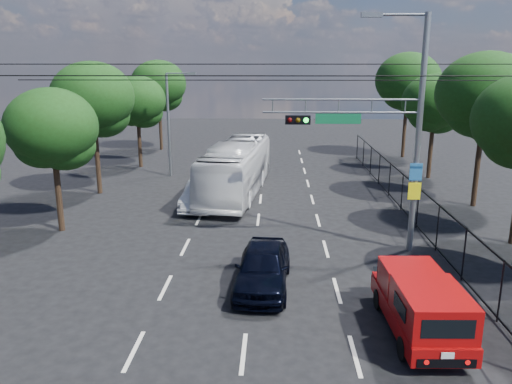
{
  "coord_description": "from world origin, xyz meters",
  "views": [
    {
      "loc": [
        0.79,
        -11.97,
        7.59
      ],
      "look_at": [
        0.09,
        6.7,
        2.8
      ],
      "focal_mm": 35.0,
      "sensor_mm": 36.0,
      "label": 1
    }
  ],
  "objects_px": {
    "signal_mast": "(388,125)",
    "red_pickup": "(420,303)",
    "navy_hatchback": "(263,267)",
    "white_bus": "(236,168)",
    "white_van": "(203,194)"
  },
  "relations": [
    {
      "from": "red_pickup",
      "to": "white_van",
      "type": "distance_m",
      "value": 15.2
    },
    {
      "from": "navy_hatchback",
      "to": "white_van",
      "type": "xyz_separation_m",
      "value": [
        -3.5,
        9.93,
        -0.01
      ]
    },
    {
      "from": "signal_mast",
      "to": "navy_hatchback",
      "type": "xyz_separation_m",
      "value": [
        -4.87,
        -3.83,
        -4.48
      ]
    },
    {
      "from": "signal_mast",
      "to": "white_bus",
      "type": "bearing_deg",
      "value": 126.59
    },
    {
      "from": "signal_mast",
      "to": "red_pickup",
      "type": "height_order",
      "value": "signal_mast"
    },
    {
      "from": "signal_mast",
      "to": "navy_hatchback",
      "type": "bearing_deg",
      "value": -141.85
    },
    {
      "from": "red_pickup",
      "to": "navy_hatchback",
      "type": "xyz_separation_m",
      "value": [
        -4.59,
        2.94,
        -0.19
      ]
    },
    {
      "from": "white_bus",
      "to": "white_van",
      "type": "height_order",
      "value": "white_bus"
    },
    {
      "from": "navy_hatchback",
      "to": "red_pickup",
      "type": "bearing_deg",
      "value": -28.97
    },
    {
      "from": "signal_mast",
      "to": "white_van",
      "type": "height_order",
      "value": "signal_mast"
    },
    {
      "from": "red_pickup",
      "to": "navy_hatchback",
      "type": "height_order",
      "value": "red_pickup"
    },
    {
      "from": "white_bus",
      "to": "red_pickup",
      "type": "bearing_deg",
      "value": -61.54
    },
    {
      "from": "red_pickup",
      "to": "navy_hatchback",
      "type": "relative_size",
      "value": 1.08
    },
    {
      "from": "red_pickup",
      "to": "white_bus",
      "type": "relative_size",
      "value": 0.43
    },
    {
      "from": "red_pickup",
      "to": "white_bus",
      "type": "xyz_separation_m",
      "value": [
        -6.48,
        15.88,
        0.62
      ]
    }
  ]
}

